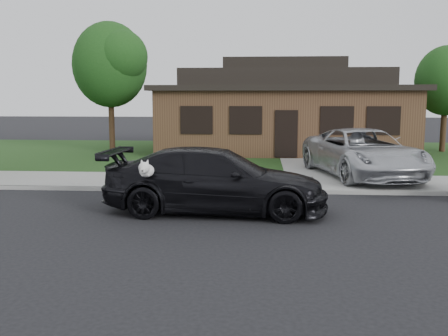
{
  "coord_description": "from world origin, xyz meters",
  "views": [
    {
      "loc": [
        2.9,
        -11.25,
        2.87
      ],
      "look_at": [
        1.98,
        1.04,
        1.1
      ],
      "focal_mm": 40.0,
      "sensor_mm": 36.0,
      "label": 1
    }
  ],
  "objects": [
    {
      "name": "driveway",
      "position": [
        6.0,
        10.0,
        0.07
      ],
      "size": [
        4.5,
        13.0,
        0.14
      ],
      "primitive_type": "cube",
      "color": "gray",
      "rests_on": "ground"
    },
    {
      "name": "sedan",
      "position": [
        1.77,
        0.94,
        0.8
      ],
      "size": [
        5.63,
        2.68,
        1.6
      ],
      "rotation": [
        0.0,
        0.0,
        1.52
      ],
      "color": "black",
      "rests_on": "ground"
    },
    {
      "name": "curb",
      "position": [
        0.0,
        3.5,
        0.06
      ],
      "size": [
        60.0,
        0.12,
        0.12
      ],
      "primitive_type": "cube",
      "color": "gray",
      "rests_on": "ground"
    },
    {
      "name": "ground",
      "position": [
        0.0,
        0.0,
        0.0
      ],
      "size": [
        120.0,
        120.0,
        0.0
      ],
      "primitive_type": "plane",
      "color": "black",
      "rests_on": "ground"
    },
    {
      "name": "tree_0",
      "position": [
        -4.34,
        12.88,
        4.48
      ],
      "size": [
        3.78,
        3.6,
        6.34
      ],
      "color": "#332114",
      "rests_on": "ground"
    },
    {
      "name": "minivan",
      "position": [
        6.39,
        6.08,
        0.96
      ],
      "size": [
        3.97,
        6.34,
        1.64
      ],
      "primitive_type": "imported",
      "rotation": [
        0.0,
        0.0,
        0.23
      ],
      "color": "#B8BAC0",
      "rests_on": "driveway"
    },
    {
      "name": "lawn",
      "position": [
        0.0,
        13.0,
        0.07
      ],
      "size": [
        60.0,
        13.0,
        0.13
      ],
      "primitive_type": "cube",
      "color": "#193814",
      "rests_on": "ground"
    },
    {
      "name": "recycling_bin",
      "position": [
        1.44,
        4.7,
        0.58
      ],
      "size": [
        0.69,
        0.69,
        0.91
      ],
      "rotation": [
        0.0,
        0.0,
        0.3
      ],
      "color": "navy",
      "rests_on": "sidewalk"
    },
    {
      "name": "house",
      "position": [
        4.0,
        15.0,
        2.13
      ],
      "size": [
        12.6,
        8.6,
        4.65
      ],
      "color": "#422B1C",
      "rests_on": "ground"
    },
    {
      "name": "sidewalk",
      "position": [
        0.0,
        5.0,
        0.06
      ],
      "size": [
        60.0,
        3.0,
        0.12
      ],
      "primitive_type": "cube",
      "color": "gray",
      "rests_on": "ground"
    }
  ]
}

